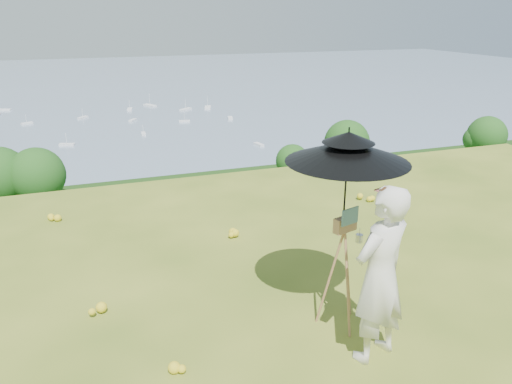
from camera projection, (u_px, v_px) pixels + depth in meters
name	position (u px, v px, depth m)	size (l,w,h in m)	color
ground	(502.00, 357.00, 5.18)	(14.00, 14.00, 0.00)	#4F671D
forest_slope	(158.00, 384.00, 46.09)	(140.00, 56.00, 22.00)	#13330E
shoreline_tier	(123.00, 260.00, 83.94)	(170.00, 28.00, 8.00)	#6E6B58
bay_water	(88.00, 98.00, 229.56)	(700.00, 700.00, 0.00)	#778CAA
slope_trees	(147.00, 247.00, 41.32)	(110.00, 50.00, 6.00)	#245419
harbor_town	(120.00, 225.00, 81.73)	(110.00, 22.00, 5.00)	silver
moored_boats	(55.00, 138.00, 155.48)	(140.00, 140.00, 0.70)	white
wildflowers	(485.00, 338.00, 5.38)	(10.00, 10.50, 0.12)	yellow
painter	(380.00, 275.00, 4.90)	(0.68, 0.45, 1.88)	beige
field_easel	(342.00, 268.00, 5.49)	(0.55, 0.55, 1.45)	#8E5F3B
sun_umbrella	(346.00, 179.00, 5.16)	(1.28, 1.28, 1.10)	black
painter_cap	(388.00, 191.00, 4.60)	(0.18, 0.21, 0.10)	#D57675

